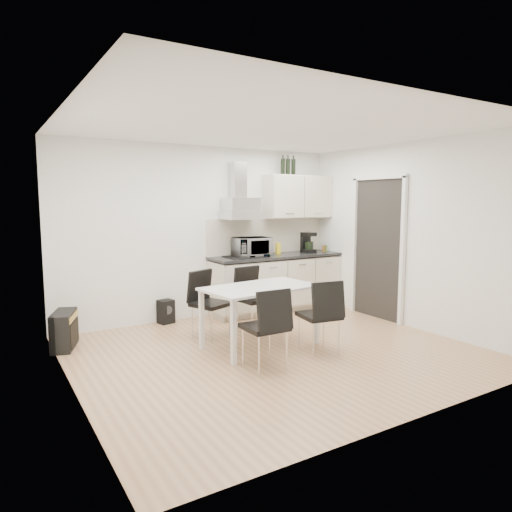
{
  "coord_description": "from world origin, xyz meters",
  "views": [
    {
      "loc": [
        -2.92,
        -4.35,
        1.78
      ],
      "look_at": [
        -0.0,
        0.44,
        1.1
      ],
      "focal_mm": 32.0,
      "sensor_mm": 36.0,
      "label": 1
    }
  ],
  "objects_px": {
    "chair_near_left": "(265,328)",
    "chair_near_right": "(319,316)",
    "chair_far_left": "(211,305)",
    "guitar_amp": "(64,330)",
    "kitchenette": "(277,260)",
    "dining_table": "(260,293)",
    "floor_speaker": "(166,312)",
    "chair_far_right": "(255,300)"
  },
  "relations": [
    {
      "from": "chair_near_left",
      "to": "chair_near_right",
      "type": "xyz_separation_m",
      "value": [
        0.81,
        0.08,
        0.0
      ]
    },
    {
      "from": "chair_far_left",
      "to": "chair_near_left",
      "type": "distance_m",
      "value": 1.28
    },
    {
      "from": "guitar_amp",
      "to": "kitchenette",
      "type": "bearing_deg",
      "value": 25.35
    },
    {
      "from": "kitchenette",
      "to": "dining_table",
      "type": "distance_m",
      "value": 1.92
    },
    {
      "from": "guitar_amp",
      "to": "floor_speaker",
      "type": "bearing_deg",
      "value": 37.81
    },
    {
      "from": "dining_table",
      "to": "floor_speaker",
      "type": "height_order",
      "value": "dining_table"
    },
    {
      "from": "chair_far_right",
      "to": "chair_near_right",
      "type": "distance_m",
      "value": 1.17
    },
    {
      "from": "chair_near_right",
      "to": "floor_speaker",
      "type": "bearing_deg",
      "value": 124.79
    },
    {
      "from": "kitchenette",
      "to": "guitar_amp",
      "type": "distance_m",
      "value": 3.37
    },
    {
      "from": "kitchenette",
      "to": "chair_far_right",
      "type": "distance_m",
      "value": 1.35
    },
    {
      "from": "chair_near_left",
      "to": "chair_far_left",
      "type": "bearing_deg",
      "value": 91.58
    },
    {
      "from": "kitchenette",
      "to": "chair_near_left",
      "type": "distance_m",
      "value": 2.67
    },
    {
      "from": "chair_far_right",
      "to": "floor_speaker",
      "type": "bearing_deg",
      "value": -55.27
    },
    {
      "from": "floor_speaker",
      "to": "kitchenette",
      "type": "bearing_deg",
      "value": -17.83
    },
    {
      "from": "dining_table",
      "to": "chair_far_left",
      "type": "height_order",
      "value": "chair_far_left"
    },
    {
      "from": "dining_table",
      "to": "chair_far_left",
      "type": "relative_size",
      "value": 1.63
    },
    {
      "from": "chair_far_left",
      "to": "guitar_amp",
      "type": "relative_size",
      "value": 1.5
    },
    {
      "from": "dining_table",
      "to": "guitar_amp",
      "type": "relative_size",
      "value": 2.45
    },
    {
      "from": "chair_near_left",
      "to": "guitar_amp",
      "type": "xyz_separation_m",
      "value": [
        -1.72,
        1.82,
        -0.21
      ]
    },
    {
      "from": "kitchenette",
      "to": "chair_far_right",
      "type": "height_order",
      "value": "kitchenette"
    },
    {
      "from": "dining_table",
      "to": "guitar_amp",
      "type": "xyz_separation_m",
      "value": [
        -2.07,
        1.17,
        -0.44
      ]
    },
    {
      "from": "kitchenette",
      "to": "chair_near_right",
      "type": "relative_size",
      "value": 2.86
    },
    {
      "from": "guitar_amp",
      "to": "dining_table",
      "type": "bearing_deg",
      "value": -9.19
    },
    {
      "from": "dining_table",
      "to": "chair_far_left",
      "type": "xyz_separation_m",
      "value": [
        -0.37,
        0.63,
        -0.23
      ]
    },
    {
      "from": "chair_far_left",
      "to": "floor_speaker",
      "type": "bearing_deg",
      "value": -97.39
    },
    {
      "from": "kitchenette",
      "to": "chair_far_left",
      "type": "height_order",
      "value": "kitchenette"
    },
    {
      "from": "kitchenette",
      "to": "chair_far_left",
      "type": "bearing_deg",
      "value": -152.35
    },
    {
      "from": "floor_speaker",
      "to": "guitar_amp",
      "type": "bearing_deg",
      "value": -175.15
    },
    {
      "from": "dining_table",
      "to": "chair_near_right",
      "type": "relative_size",
      "value": 1.63
    },
    {
      "from": "kitchenette",
      "to": "chair_far_left",
      "type": "xyz_separation_m",
      "value": [
        -1.6,
        -0.84,
        -0.39
      ]
    },
    {
      "from": "kitchenette",
      "to": "chair_near_left",
      "type": "height_order",
      "value": "kitchenette"
    },
    {
      "from": "kitchenette",
      "to": "dining_table",
      "type": "xyz_separation_m",
      "value": [
        -1.23,
        -1.46,
        -0.16
      ]
    },
    {
      "from": "chair_far_left",
      "to": "floor_speaker",
      "type": "relative_size",
      "value": 2.55
    },
    {
      "from": "kitchenette",
      "to": "chair_near_right",
      "type": "distance_m",
      "value": 2.21
    },
    {
      "from": "kitchenette",
      "to": "chair_near_left",
      "type": "xyz_separation_m",
      "value": [
        -1.58,
        -2.12,
        -0.39
      ]
    },
    {
      "from": "kitchenette",
      "to": "chair_near_left",
      "type": "relative_size",
      "value": 2.86
    },
    {
      "from": "chair_far_left",
      "to": "chair_near_left",
      "type": "relative_size",
      "value": 1.0
    },
    {
      "from": "kitchenette",
      "to": "chair_far_right",
      "type": "bearing_deg",
      "value": -137.51
    },
    {
      "from": "chair_near_left",
      "to": "chair_near_right",
      "type": "distance_m",
      "value": 0.81
    },
    {
      "from": "chair_far_right",
      "to": "chair_near_left",
      "type": "xyz_separation_m",
      "value": [
        -0.63,
        -1.24,
        0.0
      ]
    },
    {
      "from": "chair_far_left",
      "to": "floor_speaker",
      "type": "distance_m",
      "value": 1.07
    },
    {
      "from": "chair_near_left",
      "to": "floor_speaker",
      "type": "distance_m",
      "value": 2.31
    }
  ]
}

